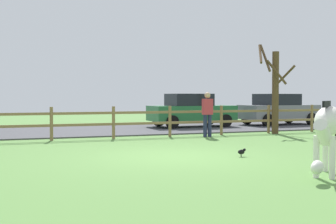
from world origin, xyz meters
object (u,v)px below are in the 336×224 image
(crow_on_grass, at_px, (242,152))
(parked_car_grey, at_px, (278,109))
(zebra, at_px, (328,127))
(visitor_near_fence, at_px, (207,112))
(parked_car_green, at_px, (191,110))
(bare_tree, at_px, (275,88))

(crow_on_grass, relative_size, parked_car_grey, 0.05)
(zebra, xyz_separation_m, parked_car_grey, (7.26, 12.16, -0.08))
(visitor_near_fence, bearing_deg, zebra, -98.90)
(zebra, xyz_separation_m, crow_on_grass, (-0.23, 2.81, -0.80))
(zebra, xyz_separation_m, visitor_near_fence, (1.23, 7.83, -0.02))
(zebra, relative_size, parked_car_grey, 0.39)
(parked_car_green, xyz_separation_m, visitor_near_fence, (-1.25, -4.42, 0.06))
(parked_car_green, height_order, visitor_near_fence, visitor_near_fence)
(bare_tree, xyz_separation_m, parked_car_green, (-1.86, 4.08, -0.98))
(bare_tree, relative_size, visitor_near_fence, 2.22)
(visitor_near_fence, bearing_deg, crow_on_grass, -106.13)
(bare_tree, bearing_deg, crow_on_grass, -130.40)
(bare_tree, bearing_deg, parked_car_green, 114.52)
(crow_on_grass, bearing_deg, zebra, -85.39)
(zebra, bearing_deg, visitor_near_fence, 81.10)
(zebra, height_order, visitor_near_fence, visitor_near_fence)
(visitor_near_fence, bearing_deg, bare_tree, 6.15)
(parked_car_green, bearing_deg, parked_car_grey, -1.08)
(bare_tree, xyz_separation_m, zebra, (-4.34, -8.17, -0.90))
(bare_tree, bearing_deg, zebra, -117.96)
(bare_tree, distance_m, crow_on_grass, 7.24)
(crow_on_grass, distance_m, parked_car_green, 9.85)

